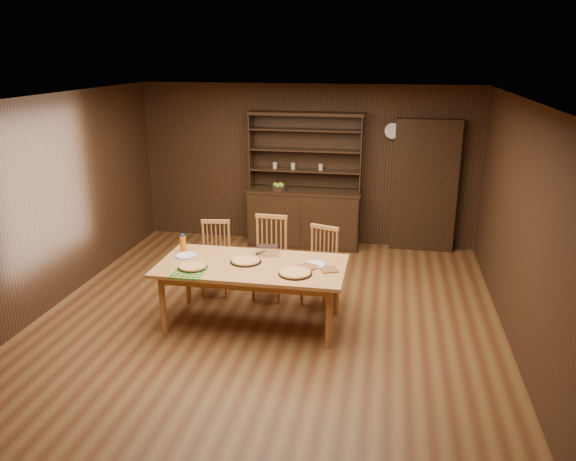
% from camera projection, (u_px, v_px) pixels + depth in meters
% --- Properties ---
extents(floor, '(6.00, 6.00, 0.00)m').
position_uv_depth(floor, '(269.00, 318.00, 6.79)').
color(floor, brown).
rests_on(floor, ground).
extents(room_shell, '(6.00, 6.00, 6.00)m').
position_uv_depth(room_shell, '(267.00, 192.00, 6.31)').
color(room_shell, white).
rests_on(room_shell, floor).
extents(china_hutch, '(1.84, 0.52, 2.17)m').
position_uv_depth(china_hutch, '(304.00, 210.00, 9.19)').
color(china_hutch, '#331D11').
rests_on(china_hutch, floor).
extents(doorway, '(1.00, 0.18, 2.10)m').
position_uv_depth(doorway, '(425.00, 186.00, 8.86)').
color(doorway, '#331D11').
rests_on(doorway, floor).
extents(wall_clock, '(0.30, 0.05, 0.30)m').
position_uv_depth(wall_clock, '(392.00, 131.00, 8.74)').
color(wall_clock, '#331D11').
rests_on(wall_clock, room_shell).
extents(dining_table, '(2.15, 1.08, 0.75)m').
position_uv_depth(dining_table, '(252.00, 270.00, 6.46)').
color(dining_table, '#C17743').
rests_on(dining_table, floor).
extents(chair_left, '(0.45, 0.44, 0.97)m').
position_uv_depth(chair_left, '(216.00, 255.00, 7.41)').
color(chair_left, '#B06B3C').
rests_on(chair_left, floor).
extents(chair_center, '(0.45, 0.43, 1.08)m').
position_uv_depth(chair_center, '(270.00, 254.00, 7.28)').
color(chair_center, '#B06B3C').
rests_on(chair_center, floor).
extents(chair_right, '(0.51, 0.50, 1.00)m').
position_uv_depth(chair_right, '(321.00, 263.00, 7.11)').
color(chair_right, '#B06B3C').
rests_on(chair_right, floor).
extents(pizza_left, '(0.34, 0.34, 0.04)m').
position_uv_depth(pizza_left, '(193.00, 266.00, 6.33)').
color(pizza_left, black).
rests_on(pizza_left, dining_table).
extents(pizza_right, '(0.38, 0.38, 0.04)m').
position_uv_depth(pizza_right, '(295.00, 273.00, 6.15)').
color(pizza_right, black).
rests_on(pizza_right, dining_table).
extents(pizza_center, '(0.37, 0.37, 0.04)m').
position_uv_depth(pizza_center, '(246.00, 261.00, 6.51)').
color(pizza_center, black).
rests_on(pizza_center, dining_table).
extents(cooling_rack, '(0.35, 0.35, 0.01)m').
position_uv_depth(cooling_rack, '(188.00, 273.00, 6.18)').
color(cooling_rack, '#0B9222').
rests_on(cooling_rack, dining_table).
extents(plate_left, '(0.26, 0.26, 0.02)m').
position_uv_depth(plate_left, '(186.00, 255.00, 6.69)').
color(plate_left, silver).
rests_on(plate_left, dining_table).
extents(plate_right, '(0.26, 0.26, 0.02)m').
position_uv_depth(plate_right, '(315.00, 264.00, 6.42)').
color(plate_right, silver).
rests_on(plate_right, dining_table).
extents(foil_dish, '(0.27, 0.21, 0.10)m').
position_uv_depth(foil_dish, '(267.00, 250.00, 6.75)').
color(foil_dish, silver).
rests_on(foil_dish, dining_table).
extents(juice_bottle, '(0.07, 0.07, 0.21)m').
position_uv_depth(juice_bottle, '(183.00, 243.00, 6.85)').
color(juice_bottle, '#D6670B').
rests_on(juice_bottle, dining_table).
extents(pot_holder_a, '(0.24, 0.24, 0.01)m').
position_uv_depth(pot_holder_a, '(329.00, 270.00, 6.26)').
color(pot_holder_a, red).
rests_on(pot_holder_a, dining_table).
extents(pot_holder_b, '(0.29, 0.29, 0.02)m').
position_uv_depth(pot_holder_b, '(308.00, 267.00, 6.34)').
color(pot_holder_b, red).
rests_on(pot_holder_b, dining_table).
extents(fruit_bowl, '(0.27, 0.27, 0.12)m').
position_uv_depth(fruit_bowl, '(279.00, 187.00, 9.08)').
color(fruit_bowl, black).
rests_on(fruit_bowl, china_hutch).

